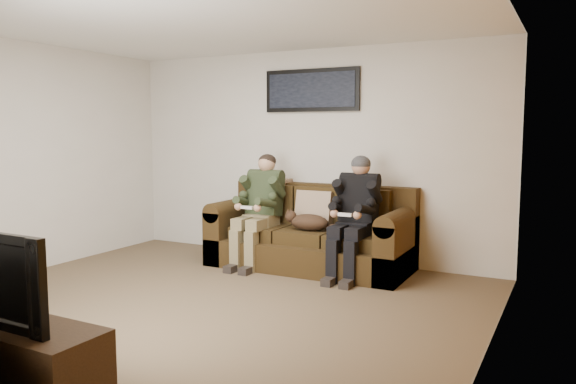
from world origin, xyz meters
The scene contains 15 objects.
floor centered at (0.00, 0.00, 0.00)m, with size 5.00×5.00×0.00m, color brown.
ceiling centered at (0.00, 0.00, 2.60)m, with size 5.00×5.00×0.00m, color silver.
wall_back centered at (0.00, 2.25, 1.30)m, with size 5.00×5.00×0.00m, color beige.
wall_left centered at (-2.50, 0.00, 1.30)m, with size 4.50×4.50×0.00m, color beige.
wall_right centered at (2.50, 0.00, 1.30)m, with size 4.50×4.50×0.00m, color beige.
accent_wall_right centered at (2.49, 0.00, 1.30)m, with size 4.50×4.50×0.00m, color #AF6111.
sofa centered at (0.27, 1.83, 0.36)m, with size 2.34×1.01×0.96m.
throw_pillow centered at (0.27, 1.88, 0.68)m, with size 0.45×0.13×0.43m, color tan.
throw_blanket centered at (-0.44, 2.13, 0.96)m, with size 0.48×0.23×0.09m, color #C7B092.
person_left centered at (-0.33, 1.64, 0.75)m, with size 0.51×0.87×1.32m.
person_right centered at (0.88, 1.64, 0.75)m, with size 0.51×0.86×1.33m.
cat centered at (0.31, 1.62, 0.57)m, with size 0.66×0.26×0.24m.
framed_poster centered at (0.07, 2.22, 2.10)m, with size 1.25×0.05×0.52m.
tv_stand centered at (-0.06, -1.95, 0.22)m, with size 1.39×0.45×0.44m, color #322010.
television centered at (-0.06, -1.95, 0.73)m, with size 1.00×0.13×0.58m, color black.
Camera 1 is at (3.02, -4.12, 1.60)m, focal length 35.00 mm.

